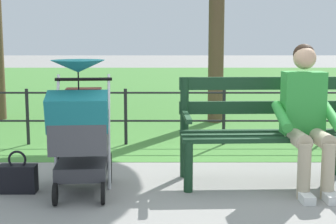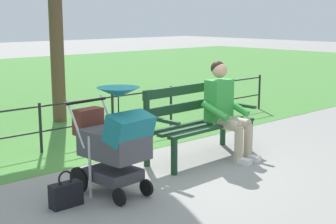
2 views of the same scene
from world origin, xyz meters
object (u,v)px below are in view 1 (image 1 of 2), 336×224
stroller (80,126)px  person_on_bench (306,113)px  park_bench (267,125)px  handbag (18,178)px

stroller → person_on_bench: bearing=-174.5°
park_bench → handbag: bearing=9.1°
park_bench → stroller: (1.65, 0.41, 0.07)m
handbag → park_bench: bearing=-170.9°
stroller → handbag: 0.73m
park_bench → handbag: size_ratio=4.38×
person_on_bench → stroller: person_on_bench is taller
park_bench → person_on_bench: bearing=143.4°
person_on_bench → handbag: (2.51, 0.13, -0.55)m
stroller → handbag: stroller is taller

